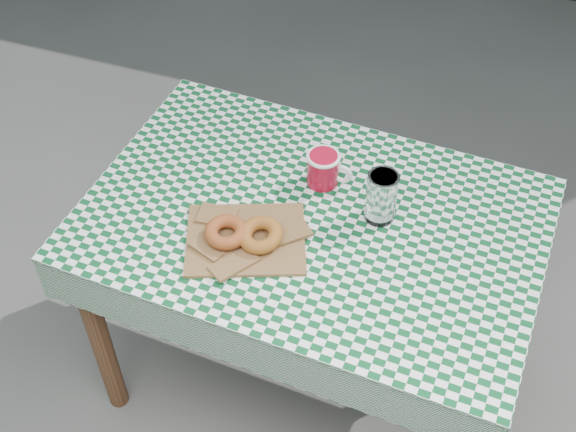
% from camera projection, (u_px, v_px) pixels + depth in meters
% --- Properties ---
extents(ground, '(60.00, 60.00, 0.00)m').
position_uv_depth(ground, '(237.00, 395.00, 2.44)').
color(ground, '#50504B').
rests_on(ground, ground).
extents(table, '(1.21, 0.84, 0.75)m').
position_uv_depth(table, '(309.00, 305.00, 2.23)').
color(table, '#512F1B').
rests_on(table, ground).
extents(tablecloth, '(1.23, 0.86, 0.01)m').
position_uv_depth(tablecloth, '(312.00, 218.00, 1.95)').
color(tablecloth, '#0A4521').
rests_on(tablecloth, table).
extents(paper_bag, '(0.36, 0.33, 0.02)m').
position_uv_depth(paper_bag, '(246.00, 238.00, 1.89)').
color(paper_bag, brown).
rests_on(paper_bag, tablecloth).
extents(bagel_front, '(0.14, 0.14, 0.03)m').
position_uv_depth(bagel_front, '(226.00, 232.00, 1.87)').
color(bagel_front, '#9E4620').
rests_on(bagel_front, paper_bag).
extents(bagel_back, '(0.16, 0.16, 0.04)m').
position_uv_depth(bagel_back, '(260.00, 235.00, 1.86)').
color(bagel_back, '#9C4E20').
rests_on(bagel_back, paper_bag).
extents(coffee_mug, '(0.18, 0.18, 0.10)m').
position_uv_depth(coffee_mug, '(323.00, 169.00, 2.00)').
color(coffee_mug, '#A70A23').
rests_on(coffee_mug, tablecloth).
extents(drinking_glass, '(0.08, 0.08, 0.14)m').
position_uv_depth(drinking_glass, '(381.00, 197.00, 1.90)').
color(drinking_glass, white).
rests_on(drinking_glass, tablecloth).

